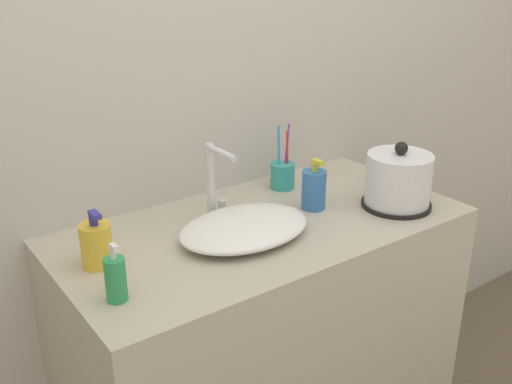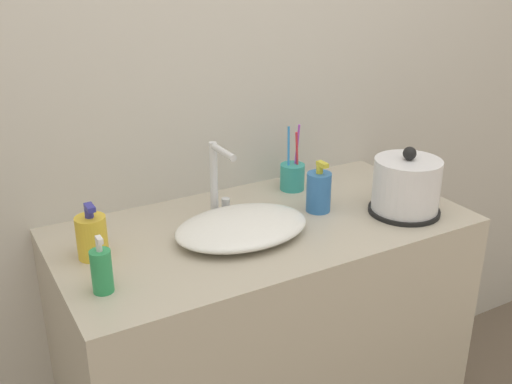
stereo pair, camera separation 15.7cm
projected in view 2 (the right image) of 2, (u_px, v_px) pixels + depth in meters
The scene contains 9 objects.
wall_back at pixel (212, 59), 1.72m from camera, with size 6.00×0.04×2.60m.
vanity_counter at pixel (264, 359), 1.80m from camera, with size 1.12×0.56×0.90m.
sink_basin at pixel (242, 227), 1.55m from camera, with size 0.36×0.26×0.05m.
faucet at pixel (218, 177), 1.64m from camera, with size 0.06×0.13×0.21m.
electric_kettle at pixel (406, 188), 1.67m from camera, with size 0.20×0.20×0.19m.
toothbrush_cup at pixel (292, 176), 1.84m from camera, with size 0.08×0.08×0.21m.
lotion_bottle at pixel (92, 236), 1.43m from camera, with size 0.07×0.07×0.14m.
shampoo_bottle at pixel (102, 270), 1.29m from camera, with size 0.05×0.05×0.14m.
mouthwash_bottle at pixel (319, 191), 1.69m from camera, with size 0.07×0.07×0.15m.
Camera 2 is at (-0.75, -0.99, 1.60)m, focal length 42.00 mm.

